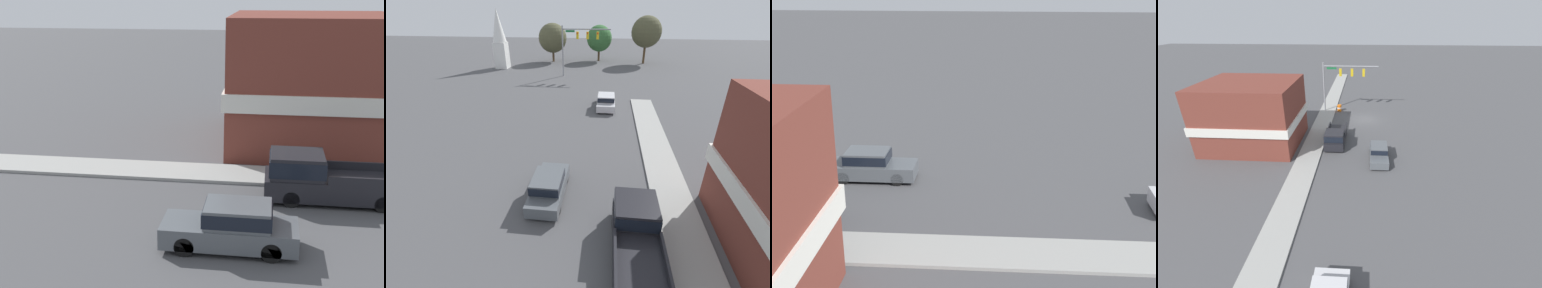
# 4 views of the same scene
# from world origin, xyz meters

# --- Properties ---
(ground_plane) EXTENTS (200.00, 200.00, 0.00)m
(ground_plane) POSITION_xyz_m (0.00, 0.00, 0.00)
(ground_plane) COLOR #4C4C4F
(sidewalk_curb) EXTENTS (2.40, 60.00, 0.14)m
(sidewalk_curb) POSITION_xyz_m (5.70, 0.00, 0.07)
(sidewalk_curb) COLOR #9E9E99
(sidewalk_curb) RESTS_ON ground
(near_signal_assembly) EXTENTS (7.98, 0.49, 7.27)m
(near_signal_assembly) POSITION_xyz_m (3.42, -3.26, 5.38)
(near_signal_assembly) COLOR gray
(near_signal_assembly) RESTS_ON ground
(car_lead) EXTENTS (1.80, 4.50, 1.57)m
(car_lead) POSITION_xyz_m (-1.55, 11.15, 0.81)
(car_lead) COLOR black
(car_lead) RESTS_ON ground
(pickup_truck_parked) EXTENTS (2.12, 5.63, 1.96)m
(pickup_truck_parked) POSITION_xyz_m (3.24, 7.97, 0.96)
(pickup_truck_parked) COLOR black
(pickup_truck_parked) RESTS_ON ground
(construction_barrel) EXTENTS (0.65, 0.65, 0.99)m
(construction_barrel) POSITION_xyz_m (3.90, -3.36, 0.50)
(construction_barrel) COLOR orange
(construction_barrel) RESTS_ON ground
(corner_brick_building) EXTENTS (10.22, 8.99, 7.06)m
(corner_brick_building) POSITION_xyz_m (12.36, 7.94, 3.47)
(corner_brick_building) COLOR brown
(corner_brick_building) RESTS_ON ground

